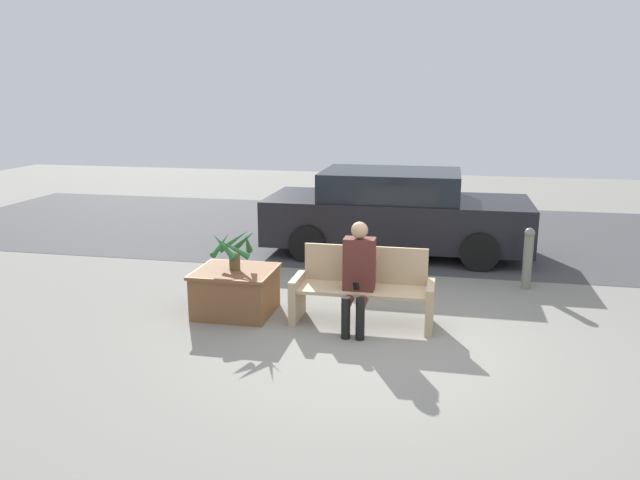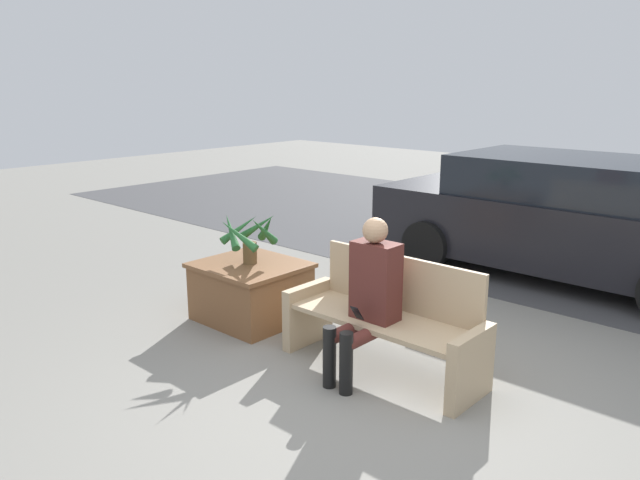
% 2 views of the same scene
% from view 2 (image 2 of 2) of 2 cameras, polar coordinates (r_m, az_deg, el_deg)
% --- Properties ---
extents(ground_plane, '(30.00, 30.00, 0.00)m').
position_cam_2_polar(ground_plane, '(4.64, 3.32, -15.32)').
color(ground_plane, gray).
extents(road_surface, '(20.00, 6.00, 0.01)m').
position_cam_2_polar(road_surface, '(9.64, 25.77, -0.86)').
color(road_surface, '#424244').
rests_on(road_surface, ground_plane).
extents(bench, '(1.71, 0.56, 0.91)m').
position_cam_2_polar(bench, '(5.12, 6.06, -7.26)').
color(bench, tan).
rests_on(bench, ground_plane).
extents(person_seated, '(0.37, 0.62, 1.28)m').
position_cam_2_polar(person_seated, '(4.89, 4.43, -4.88)').
color(person_seated, '#51231E').
rests_on(person_seated, ground_plane).
extents(planter_box, '(0.98, 0.89, 0.58)m').
position_cam_2_polar(planter_box, '(6.17, -6.33, -4.53)').
color(planter_box, brown).
rests_on(planter_box, ground_plane).
extents(potted_plant, '(0.55, 0.56, 0.52)m').
position_cam_2_polar(potted_plant, '(6.02, -6.45, 0.55)').
color(potted_plant, brown).
rests_on(potted_plant, planter_box).
extents(parked_car, '(4.47, 1.98, 1.44)m').
position_cam_2_polar(parked_car, '(8.00, 21.54, 1.90)').
color(parked_car, black).
rests_on(parked_car, ground_plane).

